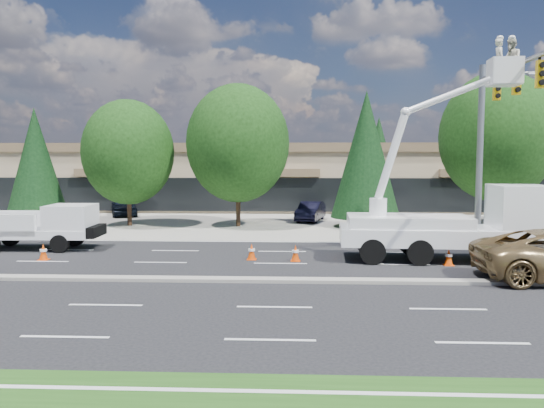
{
  "coord_description": "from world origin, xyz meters",
  "views": [
    {
      "loc": [
        0.58,
        -18.31,
        4.35
      ],
      "look_at": [
        -0.38,
        3.96,
        2.4
      ],
      "focal_mm": 35.0,
      "sensor_mm": 36.0,
      "label": 1
    }
  ],
  "objects": [
    {
      "name": "ground",
      "position": [
        0.0,
        0.0,
        0.0
      ],
      "size": [
        140.0,
        140.0,
        0.0
      ],
      "primitive_type": "plane",
      "color": "black",
      "rests_on": "ground"
    },
    {
      "name": "concrete_apron",
      "position": [
        0.0,
        20.0,
        0.01
      ],
      "size": [
        140.0,
        22.0,
        0.01
      ],
      "primitive_type": "cube",
      "color": "gray",
      "rests_on": "ground"
    },
    {
      "name": "road_median",
      "position": [
        0.0,
        0.0,
        0.06
      ],
      "size": [
        120.0,
        0.55,
        0.12
      ],
      "primitive_type": "cube",
      "color": "gray",
      "rests_on": "ground"
    },
    {
      "name": "strip_mall",
      "position": [
        0.0,
        29.97,
        2.83
      ],
      "size": [
        50.4,
        15.4,
        5.5
      ],
      "color": "tan",
      "rests_on": "ground"
    },
    {
      "name": "tree_front_b",
      "position": [
        -16.0,
        15.0,
        4.04
      ],
      "size": [
        3.82,
        3.82,
        7.53
      ],
      "color": "#332114",
      "rests_on": "ground"
    },
    {
      "name": "tree_front_c",
      "position": [
        -10.0,
        15.0,
        4.7
      ],
      "size": [
        5.79,
        5.79,
        8.03
      ],
      "color": "#332114",
      "rests_on": "ground"
    },
    {
      "name": "tree_front_d",
      "position": [
        -3.0,
        15.0,
        5.25
      ],
      "size": [
        6.46,
        6.46,
        8.97
      ],
      "color": "#332114",
      "rests_on": "ground"
    },
    {
      "name": "tree_front_e",
      "position": [
        5.0,
        15.0,
        4.56
      ],
      "size": [
        4.31,
        4.31,
        8.5
      ],
      "color": "#332114",
      "rests_on": "ground"
    },
    {
      "name": "tree_front_f",
      "position": [
        13.0,
        15.0,
        5.64
      ],
      "size": [
        6.94,
        6.94,
        9.63
      ],
      "color": "#332114",
      "rests_on": "ground"
    },
    {
      "name": "tree_back_a",
      "position": [
        -18.0,
        42.0,
        5.41
      ],
      "size": [
        5.12,
        5.12,
        10.09
      ],
      "color": "#332114",
      "rests_on": "ground"
    },
    {
      "name": "tree_back_b",
      "position": [
        -4.0,
        42.0,
        5.72
      ],
      "size": [
        5.41,
        5.41,
        10.66
      ],
      "color": "#332114",
      "rests_on": "ground"
    },
    {
      "name": "tree_back_c",
      "position": [
        10.0,
        42.0,
        4.77
      ],
      "size": [
        4.52,
        4.52,
        8.9
      ],
      "color": "#332114",
      "rests_on": "ground"
    },
    {
      "name": "tree_back_d",
      "position": [
        22.0,
        42.0,
        5.34
      ],
      "size": [
        5.05,
        5.05,
        9.96
      ],
      "color": "#332114",
      "rests_on": "ground"
    },
    {
      "name": "signal_mast",
      "position": [
        10.03,
        7.04,
        6.06
      ],
      "size": [
        2.76,
        10.16,
        9.0
      ],
      "color": "gray",
      "rests_on": "ground"
    },
    {
      "name": "utility_pickup",
      "position": [
        -11.38,
        6.21,
        0.88
      ],
      "size": [
        5.6,
        2.33,
        2.13
      ],
      "rotation": [
        0.0,
        0.0,
        0.03
      ],
      "color": "white",
      "rests_on": "ground"
    },
    {
      "name": "bucket_truck",
      "position": [
        7.56,
        4.16,
        2.03
      ],
      "size": [
        8.56,
        3.1,
        9.3
      ],
      "rotation": [
        0.0,
        0.0,
        -0.05
      ],
      "color": "white",
      "rests_on": "ground"
    },
    {
      "name": "traffic_cone_a",
      "position": [
        -10.11,
        3.53,
        0.34
      ],
      "size": [
        0.4,
        0.4,
        0.7
      ],
      "color": "#DE4207",
      "rests_on": "ground"
    },
    {
      "name": "traffic_cone_b",
      "position": [
        -1.26,
        4.02,
        0.34
      ],
      "size": [
        0.4,
        0.4,
        0.7
      ],
      "color": "#DE4207",
      "rests_on": "ground"
    },
    {
      "name": "traffic_cone_c",
      "position": [
        0.62,
        3.75,
        0.34
      ],
      "size": [
        0.4,
        0.4,
        0.7
      ],
      "color": "#DE4207",
      "rests_on": "ground"
    },
    {
      "name": "traffic_cone_d",
      "position": [
        6.82,
        3.14,
        0.34
      ],
      "size": [
        0.4,
        0.4,
        0.7
      ],
      "color": "#DE4207",
      "rests_on": "ground"
    },
    {
      "name": "parked_car_west",
      "position": [
        -12.31,
        21.0,
        0.76
      ],
      "size": [
        3.22,
        4.82,
        1.52
      ],
      "primitive_type": "imported",
      "rotation": [
        0.0,
        0.0,
        0.35
      ],
      "color": "black",
      "rests_on": "ground"
    },
    {
      "name": "parked_car_east",
      "position": [
        1.67,
        18.01,
        0.67
      ],
      "size": [
        2.31,
        4.29,
        1.34
      ],
      "primitive_type": "imported",
      "rotation": [
        0.0,
        0.0,
        -0.23
      ],
      "color": "black",
      "rests_on": "ground"
    }
  ]
}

